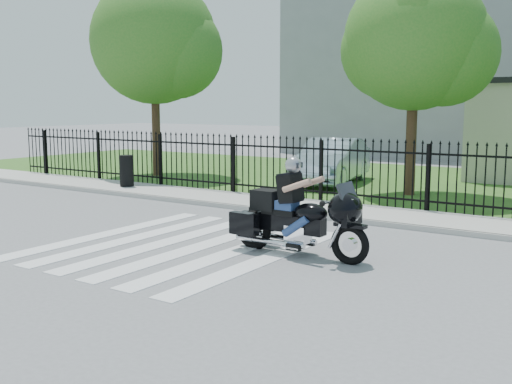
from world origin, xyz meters
The scene contains 12 objects.
ground centered at (0.00, 0.00, 0.00)m, with size 120.00×120.00×0.00m, color slate.
crosswalk centered at (0.00, 0.00, 0.01)m, with size 5.00×5.50×0.01m, color silver, non-canonical shape.
sidewalk centered at (0.00, 5.00, 0.06)m, with size 40.00×2.00×0.12m, color #ADAAA3.
curb centered at (0.00, 4.00, 0.06)m, with size 40.00×0.12×0.12m, color #ADAAA3.
grass_strip centered at (0.00, 12.00, 0.01)m, with size 40.00×12.00×0.02m, color #32571D.
iron_fence centered at (0.00, 6.00, 0.90)m, with size 26.00×0.04×1.80m.
tree_left centered at (-8.50, 8.50, 5.17)m, with size 4.80×4.80×7.58m.
tree_mid centered at (1.50, 9.00, 4.67)m, with size 4.20×4.20×6.78m.
building_tall centered at (-3.00, 26.00, 6.00)m, with size 15.00×10.00×12.00m, color gray.
motorcycle_rider centered at (2.27, 0.62, 0.76)m, with size 2.82×0.90×1.86m.
parked_car centered at (-1.69, 10.04, 0.81)m, with size 1.68×4.81×1.58m, color #9EB6C7.
litter_bin centered at (-6.62, 5.04, 0.63)m, with size 0.45×0.45×1.02m, color black.
Camera 1 is at (7.65, -8.80, 2.75)m, focal length 42.00 mm.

